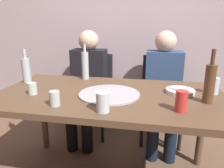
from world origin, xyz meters
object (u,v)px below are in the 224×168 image
at_px(dining_table, 109,104).
at_px(short_glass, 214,86).
at_px(tumbler_near, 32,88).
at_px(tumbler_far, 55,98).
at_px(guest_in_beanie, 163,85).
at_px(chair_right, 162,93).
at_px(plate_stack, 180,91).
at_px(guest_in_sweater, 87,81).
at_px(beer_bottle, 210,83).
at_px(wine_bottle, 85,65).
at_px(pizza_tray, 109,94).
at_px(water_bottle, 26,70).
at_px(wine_glass, 103,102).
at_px(chair_left, 92,89).
at_px(soda_can, 181,101).

height_order(dining_table, short_glass, short_glass).
distance_m(tumbler_near, tumbler_far, 0.30).
xyz_separation_m(tumbler_far, guest_in_beanie, (0.68, 0.96, -0.16)).
height_order(short_glass, chair_right, chair_right).
height_order(plate_stack, guest_in_sweater, guest_in_sweater).
height_order(beer_bottle, short_glass, beer_bottle).
xyz_separation_m(wine_bottle, beer_bottle, (0.93, -0.41, 0.00)).
relative_size(pizza_tray, guest_in_sweater, 0.36).
relative_size(beer_bottle, chair_right, 0.37).
bearing_deg(chair_right, beer_bottle, 104.46).
bearing_deg(plate_stack, dining_table, -168.56).
bearing_deg(guest_in_beanie, water_bottle, 24.77).
distance_m(pizza_tray, wine_glass, 0.29).
distance_m(plate_stack, guest_in_beanie, 0.60).
bearing_deg(pizza_tray, beer_bottle, -2.13).
bearing_deg(tumbler_far, guest_in_sweater, 96.40).
height_order(short_glass, guest_in_beanie, guest_in_beanie).
bearing_deg(plate_stack, chair_left, 140.35).
xyz_separation_m(guest_in_sweater, guest_in_beanie, (0.79, 0.00, 0.00)).
bearing_deg(pizza_tray, short_glass, 12.88).
bearing_deg(chair_left, tumbler_far, 95.54).
relative_size(plate_stack, chair_left, 0.22).
relative_size(beer_bottle, chair_left, 0.37).
bearing_deg(guest_in_sweater, tumbler_near, 79.93).
bearing_deg(wine_glass, wine_bottle, 115.50).
xyz_separation_m(dining_table, tumbler_far, (-0.27, -0.29, 0.13)).
height_order(wine_bottle, guest_in_beanie, guest_in_beanie).
relative_size(wine_bottle, chair_right, 0.34).
xyz_separation_m(plate_stack, chair_left, (-0.88, 0.73, -0.26)).
relative_size(wine_bottle, water_bottle, 1.09).
bearing_deg(beer_bottle, tumbler_far, -165.85).
distance_m(chair_right, guest_in_beanie, 0.20).
height_order(tumbler_far, wine_glass, wine_glass).
height_order(beer_bottle, chair_left, beer_bottle).
distance_m(wine_glass, chair_right, 1.25).
bearing_deg(chair_left, guest_in_sweater, 90.00).
relative_size(beer_bottle, guest_in_sweater, 0.29).
height_order(tumbler_near, chair_right, chair_right).
xyz_separation_m(pizza_tray, guest_in_sweater, (-0.39, 0.71, -0.12)).
relative_size(dining_table, beer_bottle, 4.82).
distance_m(dining_table, beer_bottle, 0.68).
bearing_deg(wine_glass, soda_can, 11.60).
relative_size(water_bottle, soda_can, 2.29).
bearing_deg(soda_can, tumbler_near, 173.47).
bearing_deg(wine_bottle, tumbler_near, -116.57).
relative_size(soda_can, plate_stack, 0.61).
distance_m(pizza_tray, short_glass, 0.73).
bearing_deg(water_bottle, wine_bottle, 24.15).
bearing_deg(dining_table, beer_bottle, -5.31).
height_order(wine_bottle, water_bottle, wine_bottle).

